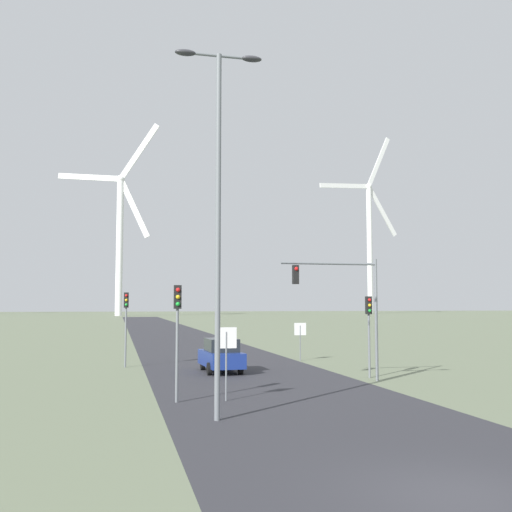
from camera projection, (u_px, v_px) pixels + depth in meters
name	position (u px, v px, depth m)	size (l,w,h in m)	color
ground_plane	(459.00, 495.00, 11.60)	(600.00, 600.00, 0.00)	#667056
road_surface	(185.00, 342.00, 58.21)	(10.00, 240.00, 0.01)	#2D2D33
streetlamp	(218.00, 193.00, 19.57)	(2.94, 0.32, 12.06)	slate
stop_sign_near	(226.00, 349.00, 23.01)	(0.81, 0.07, 2.80)	slate
stop_sign_far	(300.00, 334.00, 39.28)	(0.81, 0.07, 2.47)	slate
traffic_light_post_near_left	(177.00, 317.00, 22.74)	(0.28, 0.33, 4.42)	slate
traffic_light_post_near_right	(369.00, 318.00, 30.24)	(0.28, 0.34, 4.09)	slate
traffic_light_post_mid_left	(126.00, 313.00, 35.29)	(0.28, 0.34, 4.38)	slate
traffic_light_mast_overhead	(343.00, 293.00, 28.75)	(4.87, 0.35, 5.89)	slate
car_approaching	(221.00, 355.00, 32.58)	(2.02, 4.19, 1.83)	navy
wind_turbine_left	(120.00, 229.00, 192.56)	(32.08, 11.78, 62.25)	white
wind_turbine_center	(369.00, 234.00, 247.50)	(37.32, 9.40, 74.71)	white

